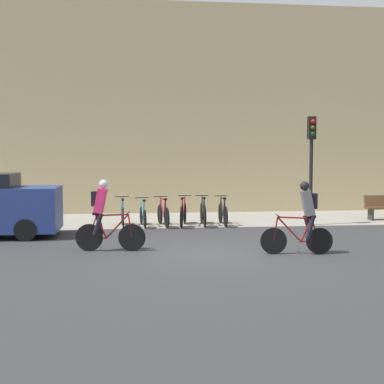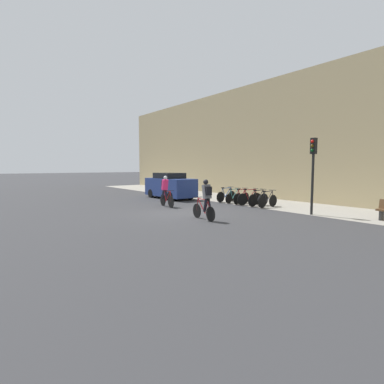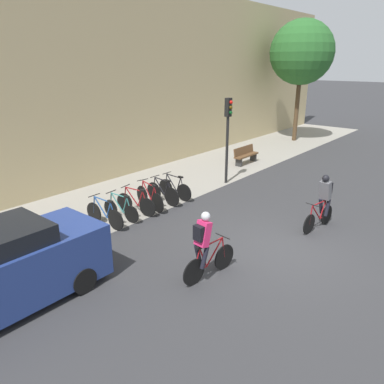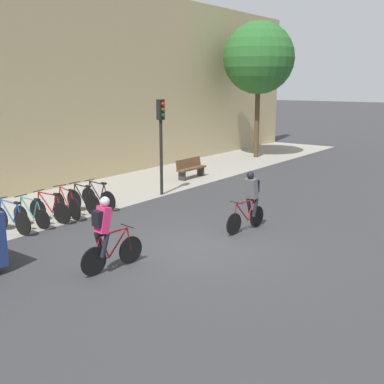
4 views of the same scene
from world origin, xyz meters
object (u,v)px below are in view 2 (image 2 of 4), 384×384
Objects in this scene: cyclist_grey at (206,198)px; parked_bike_5 at (268,200)px; parked_bike_2 at (241,197)px; cyclist_pink at (165,190)px; parked_bike_1 at (234,197)px; parked_bike_4 at (258,199)px; traffic_light_pole at (313,162)px; parked_bike_3 at (250,198)px; parked_bike_0 at (226,196)px; parked_car at (170,186)px.

cyclist_grey reaches higher than parked_bike_5.
parked_bike_2 is (-3.05, 5.40, -0.55)m from cyclist_grey.
cyclist_pink reaches higher than parked_bike_1.
parked_bike_5 is at bearing 100.81° from cyclist_grey.
cyclist_grey reaches higher than parked_bike_4.
traffic_light_pole is (1.90, 5.01, 1.58)m from cyclist_grey.
cyclist_grey is 1.02× the size of parked_bike_3.
cyclist_grey is at bearing -66.22° from parked_bike_3.
parked_bike_4 is (2.70, 0.00, 0.01)m from parked_bike_0.
traffic_light_pole reaches higher than parked_bike_1.
parked_bike_1 is 0.93× the size of parked_bike_4.
traffic_light_pole is (3.60, -0.39, 2.11)m from parked_bike_4.
cyclist_grey is 1.06× the size of parked_bike_2.
parked_bike_0 is 0.48× the size of traffic_light_pole.
parked_bike_1 is 0.95× the size of parked_bike_5.
cyclist_pink is 5.07m from parked_bike_3.
parked_bike_4 is at bearing 15.02° from parked_car.
parked_bike_3 is 1.35m from parked_bike_5.
parked_bike_3 is at bearing 61.09° from cyclist_pink.
parked_bike_5 is at bearing 172.37° from traffic_light_pole.
traffic_light_pole is at bearing -6.22° from parked_bike_4.
parked_bike_5 is at bearing 0.02° from parked_bike_0.
parked_car is at bearing -161.44° from parked_bike_2.
parked_bike_4 reaches higher than parked_bike_0.
cyclist_grey is 0.48× the size of traffic_light_pole.
cyclist_pink is at bearing -95.41° from parked_bike_0.
parked_bike_0 is 3.37m from parked_bike_5.
traffic_light_pole is at bearing -4.52° from parked_bike_2.
parked_bike_4 is (3.11, 4.42, -0.53)m from cyclist_pink.
parked_bike_1 is at bearing -0.02° from parked_bike_0.
parked_bike_4 reaches higher than parked_bike_5.
cyclist_pink is 4.47m from parked_bike_0.
parked_bike_5 is at bearing 49.37° from cyclist_pink.
traffic_light_pole is at bearing -5.23° from parked_bike_3.
traffic_light_pole reaches higher than cyclist_pink.
parked_bike_1 is 2.02m from parked_bike_4.
parked_bike_3 is at bearing 0.03° from parked_bike_2.
parked_bike_4 is 0.68m from parked_bike_5.
parked_bike_0 is 2.02m from parked_bike_3.
parked_bike_3 reaches higher than parked_bike_5.
parked_bike_0 reaches higher than parked_bike_2.
traffic_light_pole is (4.95, -0.39, 2.13)m from parked_bike_2.
cyclist_pink is 1.01× the size of cyclist_grey.
parked_bike_2 reaches higher than parked_bike_1.
parked_bike_3 reaches higher than parked_bike_1.
cyclist_pink is at bearing -36.41° from parked_car.
parked_bike_3 is (0.67, 0.00, 0.02)m from parked_bike_2.
parked_car is at bearing -158.97° from parked_bike_1.
parked_bike_5 is at bearing 13.69° from parked_car.
cyclist_grey is 5.59m from traffic_light_pole.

